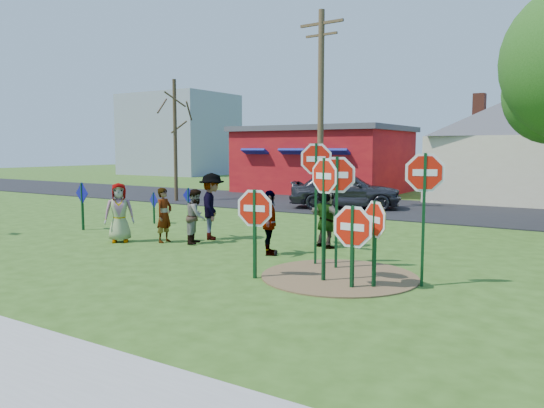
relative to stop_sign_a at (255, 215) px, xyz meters
The scene contains 25 objects.
ground 3.91m from the stop_sign_a, 147.06° to the left, with size 120.00×120.00×0.00m, color #2F4F16.
road 13.92m from the stop_sign_a, 102.92° to the left, with size 120.00×7.50×0.04m, color black.
dirt_patch 2.15m from the stop_sign_a, 35.66° to the left, with size 3.20×3.20×0.03m, color brown.
red_building 21.78m from the stop_sign_a, 113.26° to the left, with size 9.40×7.69×3.90m.
cream_house 20.22m from the stop_sign_a, 83.15° to the left, with size 9.40×9.40×6.50m.
distant_building 44.71m from the stop_sign_a, 134.17° to the left, with size 10.00×8.00×8.00m, color #8C939E.
stop_sign_a is the anchor object (origin of this frame).
stop_sign_b 1.97m from the stop_sign_a, 75.17° to the left, with size 0.89×0.37×2.86m.
stop_sign_c 1.48m from the stop_sign_a, 20.57° to the left, with size 0.90×0.35×2.57m.
stop_sign_d 3.33m from the stop_sign_a, 21.35° to the left, with size 0.95×0.35×2.67m.
stop_sign_e 2.02m from the stop_sign_a, ahead, with size 1.09×0.07×1.71m.
stop_sign_f 2.39m from the stop_sign_a, 13.50° to the left, with size 0.77×0.58×1.78m.
stop_sign_g 2.00m from the stop_sign_a, 58.00° to the left, with size 1.01×0.42×2.59m.
blue_diamond_b 8.59m from the stop_sign_a, 164.45° to the left, with size 0.69×0.11×1.54m.
blue_diamond_c 8.71m from the stop_sign_a, 148.19° to the left, with size 0.54×0.19×1.11m.
blue_diamond_d 8.91m from the stop_sign_a, 139.91° to the left, with size 0.57×0.10×1.21m.
person_a 5.75m from the stop_sign_a, 165.69° to the left, with size 0.81×0.53×1.66m, color #3F3F88.
person_b 4.95m from the stop_sign_a, 155.21° to the left, with size 0.56×0.37×1.53m, color #2E7870.
person_c 4.36m from the stop_sign_a, 146.22° to the left, with size 0.73×0.57×1.51m, color #9B5E41.
person_d 4.81m from the stop_sign_a, 139.15° to the left, with size 1.24×0.71×1.92m, color #2F2F34.
person_e 2.43m from the stop_sign_a, 115.54° to the left, with size 0.94×0.39×1.60m, color #402752.
person_f 3.84m from the stop_sign_a, 94.48° to the left, with size 1.54×0.49×1.66m, color #1C5925.
suv 12.81m from the stop_sign_a, 106.50° to the left, with size 1.90×4.72×1.61m, color #2C2D32.
utility_pole 12.58m from the stop_sign_a, 111.12° to the left, with size 2.03×0.26×8.30m.
bare_tree_west 16.32m from the stop_sign_a, 138.20° to the left, with size 1.80×1.80×5.95m.
Camera 1 is at (9.03, -10.70, 2.62)m, focal length 35.00 mm.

